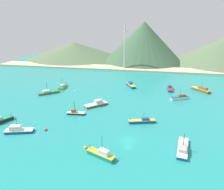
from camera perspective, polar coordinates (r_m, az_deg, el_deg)
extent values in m
cube|color=teal|center=(91.94, 6.89, -2.85)|extent=(260.00, 280.00, 0.50)
cube|color=#14478C|center=(75.84, 8.40, -7.41)|extent=(9.78, 4.41, 0.95)
cube|color=gold|center=(75.58, 8.42, -7.03)|extent=(9.97, 4.50, 0.20)
cube|color=#28568C|center=(75.62, 9.33, -6.62)|extent=(2.94, 2.06, 0.86)
cylinder|color=#4C3823|center=(74.52, 5.16, -6.80)|extent=(0.58, 0.27, 1.29)
cylinder|color=#4C3823|center=(74.75, 9.01, -5.44)|extent=(0.12, 0.12, 2.62)
cube|color=brown|center=(110.08, -17.36, 0.58)|extent=(9.47, 8.79, 0.87)
cube|color=#238C5B|center=(109.91, -17.38, 0.84)|extent=(9.66, 8.97, 0.20)
cube|color=silver|center=(109.48, -18.07, 1.04)|extent=(3.62, 3.52, 1.03)
cylinder|color=#4C3823|center=(110.76, -15.07, 1.49)|extent=(0.48, 0.44, 1.19)
cylinder|color=#4C3823|center=(108.86, -17.89, 2.36)|extent=(0.17, 0.17, 4.07)
cube|color=#198466|center=(57.89, -3.15, -16.56)|extent=(8.40, 4.99, 1.07)
cube|color=gold|center=(57.51, -3.16, -16.05)|extent=(8.57, 5.09, 0.20)
cube|color=silver|center=(56.55, -2.30, -15.75)|extent=(3.27, 2.50, 1.36)
cylinder|color=#4C3823|center=(59.07, -6.15, -14.30)|extent=(0.62, 0.35, 1.45)
cylinder|color=#4C3823|center=(55.29, -2.85, -13.21)|extent=(0.12, 0.12, 4.19)
cube|color=#14478C|center=(115.47, 15.99, 1.61)|extent=(2.51, 9.23, 0.93)
cube|color=red|center=(115.30, 16.01, 1.88)|extent=(2.56, 9.42, 0.20)
cube|color=#28568C|center=(116.21, 16.01, 2.36)|extent=(1.88, 2.44, 1.13)
cylinder|color=#4C3823|center=(111.19, 16.17, 1.51)|extent=(0.12, 0.56, 1.26)
cube|color=brown|center=(89.97, -4.54, -2.80)|extent=(9.61, 9.25, 0.90)
cube|color=white|center=(89.76, -4.55, -2.48)|extent=(9.80, 9.44, 0.20)
cube|color=beige|center=(89.99, -3.84, -1.82)|extent=(3.96, 3.92, 1.49)
cube|color=silver|center=(102.43, 18.40, -0.84)|extent=(8.82, 6.02, 1.26)
cube|color=#1E669E|center=(102.19, 18.44, -0.45)|extent=(9.00, 6.14, 0.20)
cube|color=brown|center=(102.65, 18.99, -0.09)|extent=(3.86, 3.00, 0.92)
cylinder|color=#4C3823|center=(99.68, 16.59, -0.27)|extent=(0.68, 0.45, 1.70)
cylinder|color=#4C3823|center=(101.57, 18.79, 1.00)|extent=(0.13, 0.13, 3.38)
cube|color=#14478C|center=(117.61, 5.28, 2.69)|extent=(6.53, 9.86, 1.16)
cube|color=gold|center=(117.41, 5.29, 3.00)|extent=(6.66, 10.06, 0.20)
cube|color=#28568C|center=(118.30, 5.11, 3.51)|extent=(3.31, 4.17, 1.29)
cube|color=#232328|center=(85.65, -28.63, -6.42)|extent=(5.68, 8.26, 1.14)
cube|color=#238C5B|center=(85.38, -28.71, -6.01)|extent=(5.79, 8.43, 0.20)
cylinder|color=#4C3823|center=(86.35, -26.57, -4.86)|extent=(0.41, 0.64, 1.54)
cube|color=brown|center=(118.68, 23.64, 1.26)|extent=(8.99, 9.21, 1.27)
cube|color=gold|center=(118.47, 23.69, 1.60)|extent=(9.17, 9.40, 0.20)
cube|color=brown|center=(117.60, 24.24, 1.78)|extent=(4.60, 4.67, 1.27)
cylinder|color=#4C3823|center=(117.50, 24.02, 2.88)|extent=(0.12, 0.12, 2.96)
cube|color=#14478C|center=(75.74, -24.61, -9.24)|extent=(9.39, 5.09, 0.78)
cube|color=white|center=(75.52, -24.66, -8.91)|extent=(9.57, 5.20, 0.20)
cube|color=silver|center=(75.54, -25.56, -8.31)|extent=(3.88, 2.90, 1.52)
cylinder|color=#4C3823|center=(74.29, -25.33, -6.71)|extent=(0.14, 0.14, 3.19)
cube|color=#232328|center=(82.93, -10.08, -5.15)|extent=(7.19, 2.70, 0.70)
cube|color=white|center=(82.74, -10.10, -4.87)|extent=(7.34, 2.76, 0.20)
cube|color=brown|center=(82.67, -10.71, -4.36)|extent=(1.93, 1.66, 1.31)
cylinder|color=#4C3823|center=(81.82, -7.97, -4.73)|extent=(0.46, 0.17, 0.96)
cylinder|color=#4C3823|center=(81.62, -10.58, -2.81)|extent=(0.20, 0.20, 3.55)
cube|color=#14478C|center=(63.92, 19.26, -14.04)|extent=(4.47, 11.09, 0.83)
cube|color=white|center=(63.65, 19.32, -13.65)|extent=(4.56, 11.31, 0.20)
cube|color=#B2ADA3|center=(62.20, 19.31, -13.86)|extent=(2.66, 4.25, 0.93)
cylinder|color=#4C3823|center=(67.57, 19.57, -11.13)|extent=(0.20, 0.53, 1.14)
cylinder|color=#4C3823|center=(61.73, 19.59, -11.74)|extent=(0.17, 0.17, 3.52)
cube|color=gold|center=(117.67, -13.64, 2.20)|extent=(3.28, 9.37, 1.09)
cube|color=#238C5B|center=(117.48, -13.67, 2.50)|extent=(3.34, 9.56, 0.20)
cube|color=beige|center=(116.28, -13.87, 2.61)|extent=(2.08, 3.07, 1.00)
cylinder|color=#4C3823|center=(121.03, -13.06, 3.38)|extent=(0.18, 0.64, 1.47)
cylinder|color=#4C3823|center=(116.16, -13.87, 3.81)|extent=(0.17, 0.17, 3.73)
sphere|color=silver|center=(110.16, -10.39, 1.03)|extent=(0.87, 0.87, 0.87)
sphere|color=red|center=(73.79, -18.15, -9.31)|extent=(1.10, 1.10, 1.10)
sphere|color=gold|center=(61.82, -7.48, -14.48)|extent=(1.07, 1.07, 1.07)
cube|color=beige|center=(161.82, 9.14, 7.22)|extent=(247.00, 16.77, 1.20)
cone|color=#56704C|center=(216.01, -10.44, 12.24)|extent=(96.31, 96.31, 16.16)
cone|color=#3D6042|center=(191.68, 8.85, 14.43)|extent=(73.41, 73.41, 36.10)
cylinder|color=silver|center=(159.35, 3.56, 13.36)|extent=(0.87, 0.87, 34.77)
cylinder|color=silver|center=(158.53, 3.65, 17.36)|extent=(3.48, 0.44, 0.44)
cylinder|color=silver|center=(158.95, 3.59, 14.86)|extent=(0.44, 2.78, 0.44)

